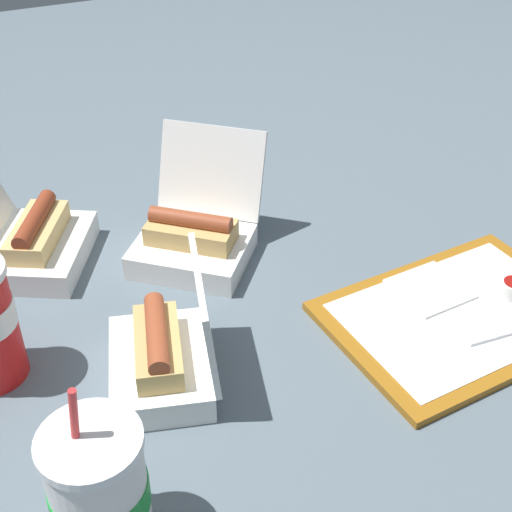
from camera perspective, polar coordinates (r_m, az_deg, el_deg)
ground_plane at (r=1.07m, az=1.38°, el=-3.25°), size 3.20×3.20×0.00m
food_tray at (r=1.07m, az=15.96°, el=-4.66°), size 0.39×0.29×0.01m
napkin_stack at (r=1.09m, az=13.74°, el=-2.56°), size 0.11×0.11×0.00m
plastic_fork at (r=1.04m, az=19.12°, el=-5.86°), size 0.11×0.02×0.00m
clamshell_hotdog_front at (r=1.13m, az=-4.94°, el=1.63°), size 0.27×0.27×0.18m
clamshell_hotdog_back at (r=0.93m, az=-7.30°, el=-7.84°), size 0.18×0.20×0.17m
clamshell_hotdog_corner at (r=1.18m, az=-17.52°, el=1.23°), size 0.26×0.25×0.17m
soda_cup_front at (r=0.76m, az=-12.44°, el=-17.86°), size 0.10×0.10×0.22m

